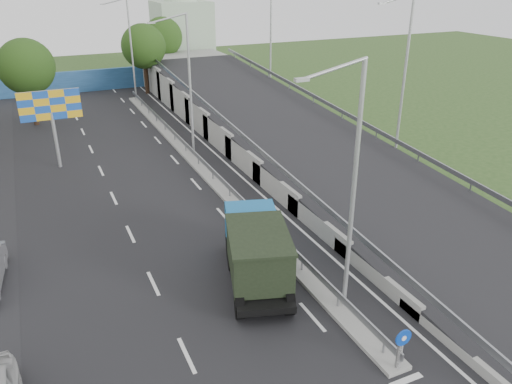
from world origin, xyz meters
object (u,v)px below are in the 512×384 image
church (182,30)px  lamp_post_far (129,44)px  billboard (51,110)px  lamp_post_near (350,181)px  dump_truck (256,249)px  sign_bollard (401,349)px  lamp_post_mid (187,80)px

church → lamp_post_far: bearing=-125.2°
lamp_post_far → billboard: 20.24m
billboard → lamp_post_near: bearing=-67.5°
lamp_post_far → dump_truck: lamp_post_far is taller
lamp_post_near → billboard: bearing=112.5°
lamp_post_near → church: 54.90m
church → billboard: (-19.00, -32.00, -1.12)m
billboard → sign_bollard: bearing=-70.8°
sign_bollard → lamp_post_mid: (0.11, 23.83, 4.77)m
sign_bollard → lamp_post_mid: size_ratio=0.17×
billboard → dump_truck: size_ratio=0.80×
sign_bollard → lamp_post_near: bearing=88.4°
sign_bollard → lamp_post_near: (0.11, 3.83, 4.77)m
lamp_post_near → billboard: size_ratio=1.83×
lamp_post_near → dump_truck: lamp_post_near is taller
lamp_post_near → dump_truck: bearing=123.5°
lamp_post_near → lamp_post_mid: bearing=90.0°
lamp_post_mid → lamp_post_far: size_ratio=1.00×
dump_truck → sign_bollard: bearing=-56.3°
sign_bollard → lamp_post_far: bearing=89.9°
billboard → lamp_post_mid: bearing=-12.4°
sign_bollard → billboard: billboard is taller
lamp_post_near → billboard: 23.87m
dump_truck → lamp_post_far: bearing=103.6°
lamp_post_near → lamp_post_far: size_ratio=1.00×
lamp_post_far → dump_truck: size_ratio=1.46×
billboard → dump_truck: (6.86, -18.60, -2.60)m
lamp_post_mid → dump_truck: (-2.25, -16.60, -4.22)m
lamp_post_far → lamp_post_near: bearing=-90.0°
lamp_post_near → lamp_post_mid: 20.00m
sign_bollard → lamp_post_far: 44.08m
lamp_post_near → dump_truck: 5.87m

